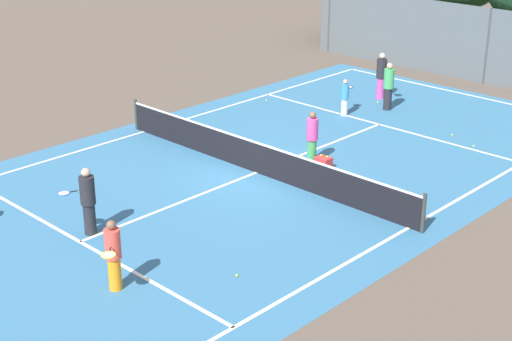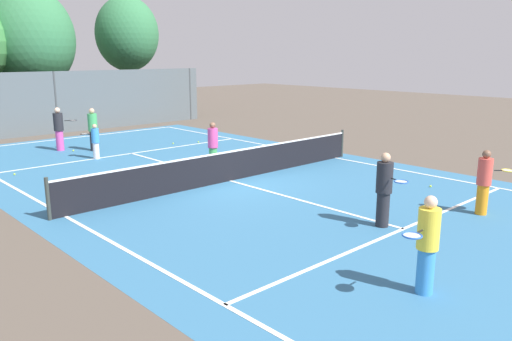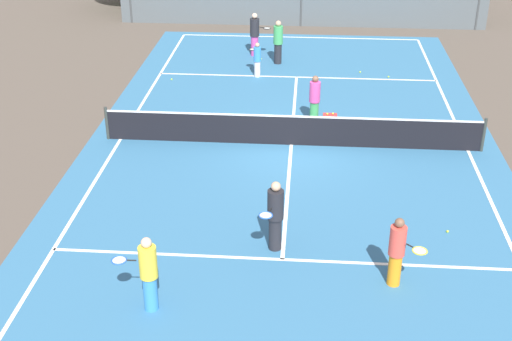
# 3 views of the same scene
# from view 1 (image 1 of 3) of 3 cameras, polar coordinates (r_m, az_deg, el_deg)

# --- Properties ---
(ground_plane) EXTENTS (80.00, 80.00, 0.00)m
(ground_plane) POSITION_cam_1_polar(r_m,az_deg,el_deg) (23.64, 0.04, -0.16)
(ground_plane) COLOR brown
(court_surface) EXTENTS (13.00, 25.00, 0.01)m
(court_surface) POSITION_cam_1_polar(r_m,az_deg,el_deg) (23.64, 0.04, -0.15)
(court_surface) COLOR teal
(court_surface) RESTS_ON ground_plane
(tennis_net) EXTENTS (11.90, 0.10, 1.10)m
(tennis_net) POSITION_cam_1_polar(r_m,az_deg,el_deg) (23.45, 0.04, 0.99)
(tennis_net) COLOR #333833
(tennis_net) RESTS_ON ground_plane
(perimeter_fence) EXTENTS (18.00, 0.12, 3.20)m
(perimeter_fence) POSITION_cam_1_polar(r_m,az_deg,el_deg) (34.22, 16.72, 8.75)
(perimeter_fence) COLOR #515B60
(perimeter_fence) RESTS_ON ground_plane
(player_0) EXTENTS (0.56, 0.87, 1.39)m
(player_0) POSITION_cam_1_polar(r_m,az_deg,el_deg) (28.96, 6.58, 5.43)
(player_0) COLOR silver
(player_0) RESTS_ON ground_plane
(player_1) EXTENTS (0.36, 0.36, 1.70)m
(player_1) POSITION_cam_1_polar(r_m,az_deg,el_deg) (24.14, 4.17, 2.46)
(player_1) COLOR #3FA559
(player_1) RESTS_ON ground_plane
(player_2) EXTENTS (0.39, 0.39, 1.82)m
(player_2) POSITION_cam_1_polar(r_m,az_deg,el_deg) (29.83, 9.75, 6.17)
(player_2) COLOR #232328
(player_2) RESTS_ON ground_plane
(player_3) EXTENTS (0.96, 0.65, 1.85)m
(player_3) POSITION_cam_1_polar(r_m,az_deg,el_deg) (31.20, 9.23, 6.94)
(player_3) COLOR #D14799
(player_3) RESTS_ON ground_plane
(player_4) EXTENTS (0.60, 0.96, 1.81)m
(player_4) POSITION_cam_1_polar(r_m,az_deg,el_deg) (19.93, -12.31, -2.18)
(player_4) COLOR #232328
(player_4) RESTS_ON ground_plane
(player_5) EXTENTS (0.83, 0.82, 1.69)m
(player_5) POSITION_cam_1_polar(r_m,az_deg,el_deg) (17.31, -10.49, -6.12)
(player_5) COLOR orange
(player_5) RESTS_ON ground_plane
(ball_crate) EXTENTS (0.47, 0.36, 0.43)m
(ball_crate) POSITION_cam_1_polar(r_m,az_deg,el_deg) (24.01, 5.00, 0.58)
(ball_crate) COLOR red
(ball_crate) RESTS_ON ground_plane
(tennis_ball_0) EXTENTS (0.07, 0.07, 0.07)m
(tennis_ball_0) POSITION_cam_1_polar(r_m,az_deg,el_deg) (27.63, 14.28, 2.55)
(tennis_ball_0) COLOR #CCE533
(tennis_ball_0) RESTS_ON ground_plane
(tennis_ball_1) EXTENTS (0.07, 0.07, 0.07)m
(tennis_ball_1) POSITION_cam_1_polar(r_m,az_deg,el_deg) (17.92, -1.42, -7.75)
(tennis_ball_1) COLOR #CCE533
(tennis_ball_1) RESTS_ON ground_plane
(tennis_ball_2) EXTENTS (0.07, 0.07, 0.07)m
(tennis_ball_2) POSITION_cam_1_polar(r_m,az_deg,el_deg) (30.84, 8.99, 5.00)
(tennis_ball_2) COLOR #CCE533
(tennis_ball_2) RESTS_ON ground_plane
(tennis_ball_4) EXTENTS (0.07, 0.07, 0.07)m
(tennis_ball_4) POSITION_cam_1_polar(r_m,az_deg,el_deg) (26.74, 15.77, 1.74)
(tennis_ball_4) COLOR #CCE533
(tennis_ball_4) RESTS_ON ground_plane
(tennis_ball_5) EXTENTS (0.07, 0.07, 0.07)m
(tennis_ball_5) POSITION_cam_1_polar(r_m,az_deg,el_deg) (30.70, 0.78, 5.19)
(tennis_ball_5) COLOR #CCE533
(tennis_ball_5) RESTS_ON ground_plane
(tennis_ball_6) EXTENTS (0.07, 0.07, 0.07)m
(tennis_ball_6) POSITION_cam_1_polar(r_m,az_deg,el_deg) (22.29, 8.16, -1.73)
(tennis_ball_6) COLOR #CCE533
(tennis_ball_6) RESTS_ON ground_plane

